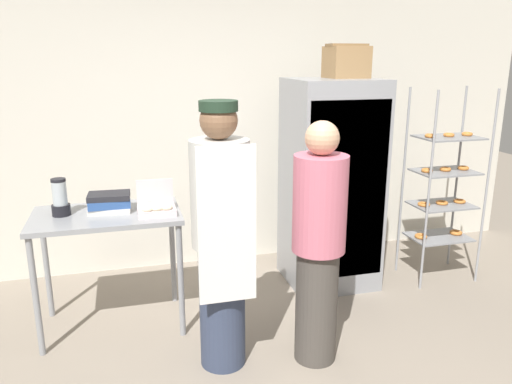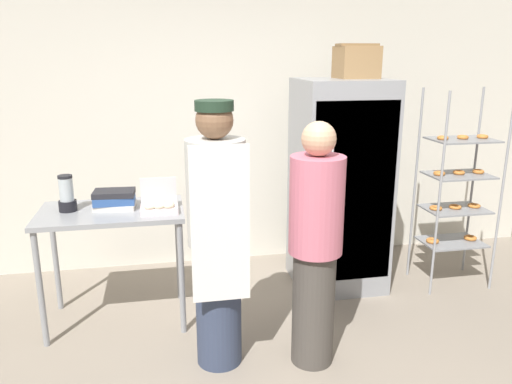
% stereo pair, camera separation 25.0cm
% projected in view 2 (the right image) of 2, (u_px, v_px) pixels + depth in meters
% --- Properties ---
extents(back_wall, '(6.40, 0.12, 3.02)m').
position_uv_depth(back_wall, '(237.00, 111.00, 4.86)').
color(back_wall, silver).
rests_on(back_wall, ground_plane).
extents(refrigerator, '(0.76, 0.74, 1.85)m').
position_uv_depth(refrigerator, '(339.00, 186.00, 4.39)').
color(refrigerator, gray).
rests_on(refrigerator, ground_plane).
extents(baking_rack, '(0.61, 0.44, 1.77)m').
position_uv_depth(baking_rack, '(457.00, 191.00, 4.42)').
color(baking_rack, '#93969B').
rests_on(baking_rack, ground_plane).
extents(prep_counter, '(1.07, 0.64, 0.91)m').
position_uv_depth(prep_counter, '(112.00, 225.00, 3.77)').
color(prep_counter, gray).
rests_on(prep_counter, ground_plane).
extents(donut_box, '(0.27, 0.20, 0.24)m').
position_uv_depth(donut_box, '(159.00, 206.00, 3.67)').
color(donut_box, silver).
rests_on(donut_box, prep_counter).
extents(blender_pitcher, '(0.13, 0.13, 0.27)m').
position_uv_depth(blender_pitcher, '(67.00, 195.00, 3.68)').
color(blender_pitcher, black).
rests_on(blender_pitcher, prep_counter).
extents(binder_stack, '(0.32, 0.23, 0.14)m').
position_uv_depth(binder_stack, '(114.00, 199.00, 3.76)').
color(binder_stack, silver).
rests_on(binder_stack, prep_counter).
extents(cardboard_storage_box, '(0.33, 0.31, 0.28)m').
position_uv_depth(cardboard_storage_box, '(356.00, 62.00, 4.20)').
color(cardboard_storage_box, '#937047').
rests_on(cardboard_storage_box, refrigerator).
extents(person_baker, '(0.38, 0.39, 1.78)m').
position_uv_depth(person_baker, '(217.00, 234.00, 3.20)').
color(person_baker, '#333D56').
rests_on(person_baker, ground_plane).
extents(person_customer, '(0.35, 0.35, 1.65)m').
position_uv_depth(person_customer, '(315.00, 246.00, 3.23)').
color(person_customer, '#47423D').
rests_on(person_customer, ground_plane).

